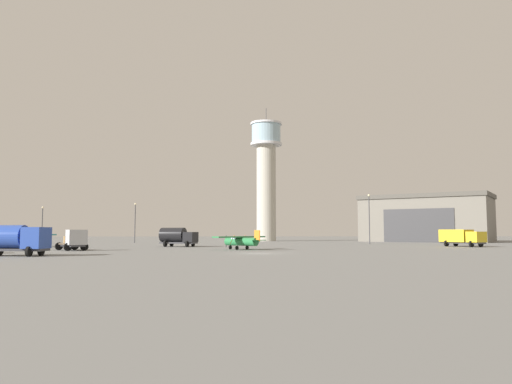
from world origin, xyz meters
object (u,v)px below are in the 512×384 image
Objects in this scene: light_post_north at (42,221)px; light_post_west at (369,215)px; truck_box_yellow at (461,237)px; airplane_teal at (22,238)px; truck_fuel_tanker_blue at (12,238)px; truck_fuel_tanker_black at (177,236)px; airplane_green at (242,241)px; control_tower at (266,172)px; truck_flatbed_silver at (74,241)px; light_post_east at (135,219)px.

light_post_west is at bearing -9.82° from light_post_north.
light_post_west is (-9.75, 17.64, 4.17)m from truck_box_yellow.
airplane_teal is 1.43× the size of truck_fuel_tanker_blue.
truck_fuel_tanker_black is at bearing -40.75° from light_post_north.
truck_fuel_tanker_blue reaches higher than airplane_green.
light_post_west is (17.72, -31.66, -12.33)m from control_tower.
light_post_north is (-76.69, 29.23, 3.12)m from truck_box_yellow.
light_post_north is at bearing 2.26° from airplane_green.
truck_flatbed_silver is 0.60× the size of light_post_west.
light_post_east reaches higher than truck_fuel_tanker_black.
truck_box_yellow reaches higher than truck_flatbed_silver.
airplane_teal is 28.75m from light_post_north.
truck_flatbed_silver is (12.28, -14.50, -0.11)m from airplane_teal.
airplane_green is 39.03m from light_post_west.
control_tower is 58.79m from truck_box_yellow.
airplane_teal is 36.07m from airplane_green.
truck_fuel_tanker_black is 0.82× the size of light_post_north.
truck_box_yellow is 20.58m from light_post_west.
airplane_green is 0.94× the size of light_post_north.
truck_fuel_tanker_blue is 0.94× the size of truck_box_yellow.
truck_fuel_tanker_black is at bearing 107.63° from truck_flatbed_silver.
truck_fuel_tanker_blue is at bearing -72.24° from light_post_north.
truck_flatbed_silver reaches higher than airplane_green.
truck_box_yellow is (69.38, -1.62, 0.18)m from airplane_teal.
light_post_east is (-11.86, 27.39, 3.47)m from truck_fuel_tanker_black.
light_post_north is (-7.31, 27.61, 3.30)m from airplane_teal.
truck_box_yellow reaches higher than airplane_green.
airplane_teal is at bearing -157.40° from truck_fuel_tanker_black.
light_post_west reaches higher than truck_box_yellow.
truck_flatbed_silver is 46.57m from light_post_north.
truck_flatbed_silver is 56.51m from light_post_west.
airplane_green is (-8.19, -60.49, -16.85)m from control_tower.
light_post_west reaches higher than truck_fuel_tanker_black.
control_tower is 4.81× the size of airplane_green.
truck_fuel_tanker_blue is at bearing -91.35° from light_post_east.
airplane_green is at bearing -97.71° from control_tower.
control_tower is at bearing 119.24° from light_post_west.
truck_fuel_tanker_blue reaches higher than airplane_teal.
truck_fuel_tanker_black is at bearing -79.44° from airplane_teal.
truck_box_yellow is at bearing -82.60° from airplane_teal.
truck_flatbed_silver is at bearing -106.38° from truck_fuel_tanker_black.
light_post_east is (-57.39, 29.77, 3.56)m from truck_box_yellow.
truck_box_yellow is at bearing -115.73° from airplane_green.
airplane_teal is at bearing -174.95° from truck_flatbed_silver.
truck_fuel_tanker_black is 32.08m from truck_fuel_tanker_blue.
airplane_green is 46.54m from light_post_east.
control_tower is 3.58× the size of light_post_west.
light_post_north is (-31.16, 26.85, 3.02)m from truck_fuel_tanker_black.
truck_flatbed_silver is 0.75× the size of light_post_north.
truck_fuel_tanker_black is at bearing -66.59° from light_post_east.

